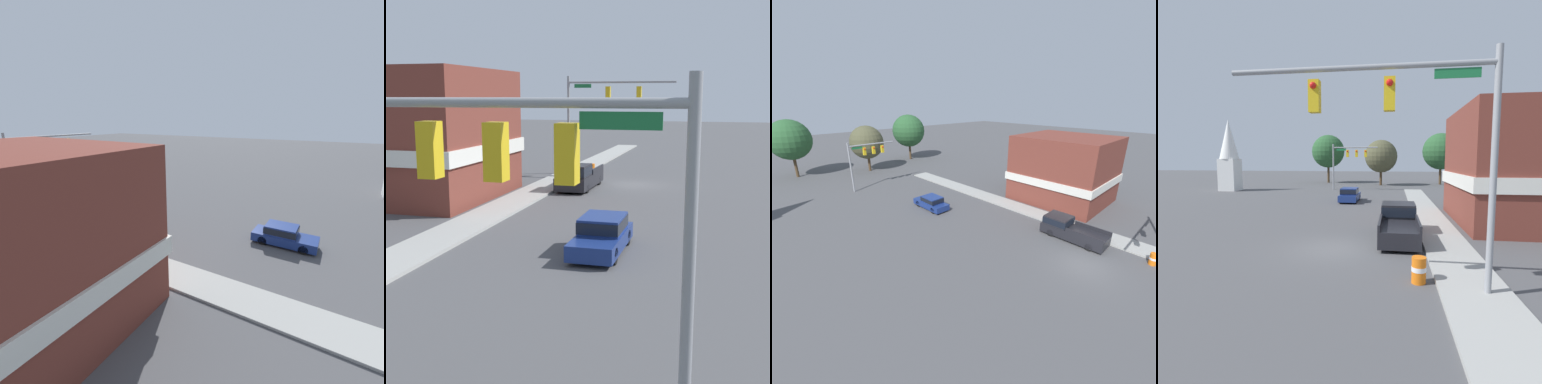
{
  "view_description": "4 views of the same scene",
  "coord_description": "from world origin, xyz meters",
  "views": [
    {
      "loc": [
        16.71,
        20.05,
        9.1
      ],
      "look_at": [
        -0.9,
        9.62,
        3.18
      ],
      "focal_mm": 24.0,
      "sensor_mm": 36.0,
      "label": 1
    },
    {
      "loc": [
        -6.4,
        37.81,
        6.34
      ],
      "look_at": [
        0.6,
        12.45,
        1.61
      ],
      "focal_mm": 50.0,
      "sensor_mm": 36.0,
      "label": 2
    },
    {
      "loc": [
        -18.26,
        -5.6,
        12.05
      ],
      "look_at": [
        -0.53,
        12.75,
        2.83
      ],
      "focal_mm": 24.0,
      "sensor_mm": 36.0,
      "label": 3
    },
    {
      "loc": [
        2.95,
        -14.39,
        4.47
      ],
      "look_at": [
        -0.41,
        8.49,
        1.97
      ],
      "focal_mm": 28.0,
      "sensor_mm": 36.0,
      "label": 4
    }
  ],
  "objects": [
    {
      "name": "ground_plane",
      "position": [
        0.0,
        0.0,
        0.0
      ],
      "size": [
        200.0,
        200.0,
        0.0
      ],
      "primitive_type": "plane",
      "color": "#4C4C4F"
    },
    {
      "name": "church_steeple",
      "position": [
        -20.55,
        25.96,
        5.32
      ],
      "size": [
        2.72,
        2.72,
        10.17
      ],
      "color": "white",
      "rests_on": "ground"
    },
    {
      "name": "car_lead",
      "position": [
        -1.69,
        17.02,
        0.77
      ],
      "size": [
        1.83,
        4.57,
        1.49
      ],
      "color": "black",
      "rests_on": "ground"
    },
    {
      "name": "sidewalk_curb",
      "position": [
        5.7,
        0.0,
        0.07
      ],
      "size": [
        2.4,
        60.0,
        0.14
      ],
      "color": "#9E9E99",
      "rests_on": "ground"
    },
    {
      "name": "backdrop_tree_left_mid",
      "position": [
        0.68,
        38.31,
        5.05
      ],
      "size": [
        5.68,
        5.68,
        7.9
      ],
      "color": "#4C3823",
      "rests_on": "ground"
    },
    {
      "name": "construction_barrel",
      "position": [
        3.9,
        -3.65,
        0.49
      ],
      "size": [
        0.54,
        0.54,
        0.97
      ],
      "color": "orange",
      "rests_on": "ground"
    },
    {
      "name": "near_signal_assembly",
      "position": [
        3.43,
        -4.43,
        5.81
      ],
      "size": [
        8.75,
        0.49,
        7.93
      ],
      "color": "gray",
      "rests_on": "ground"
    },
    {
      "name": "far_signal_assembly",
      "position": [
        -3.68,
        29.05,
        4.91
      ],
      "size": [
        6.6,
        0.49,
        6.73
      ],
      "color": "gray",
      "rests_on": "ground"
    },
    {
      "name": "backdrop_tree_center",
      "position": [
        11.22,
        41.46,
        5.93
      ],
      "size": [
        6.51,
        6.51,
        9.2
      ],
      "color": "#4C3823",
      "rests_on": "ground"
    },
    {
      "name": "corner_brick_building",
      "position": [
        12.03,
        7.95,
        3.88
      ],
      "size": [
        9.56,
        10.67,
        7.96
      ],
      "color": "brown",
      "rests_on": "ground"
    },
    {
      "name": "backdrop_tree_left_far",
      "position": [
        -9.69,
        42.77,
        6.06
      ],
      "size": [
        6.3,
        6.3,
        9.22
      ],
      "color": "#4C3823",
      "rests_on": "ground"
    },
    {
      "name": "pickup_truck_parked",
      "position": [
        3.26,
        2.84,
        0.91
      ],
      "size": [
        2.08,
        5.64,
        1.83
      ],
      "color": "black",
      "rests_on": "ground"
    }
  ]
}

